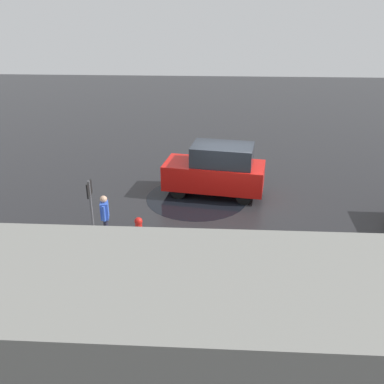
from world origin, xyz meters
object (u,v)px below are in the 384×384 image
moving_hatchback (216,170)px  fire_hydrant (139,229)px  pedestrian (105,215)px  sign_post (91,207)px

moving_hatchback → fire_hydrant: 4.53m
moving_hatchback → fire_hydrant: bearing=56.7°
fire_hydrant → moving_hatchback: bearing=-123.3°
pedestrian → sign_post: (0.19, 0.68, 0.62)m
fire_hydrant → pedestrian: size_ratio=0.50×
sign_post → moving_hatchback: bearing=-128.5°
fire_hydrant → pedestrian: bearing=10.1°
pedestrian → moving_hatchback: bearing=-131.5°
fire_hydrant → sign_post: (1.21, 0.86, 1.18)m
moving_hatchback → sign_post: size_ratio=1.71×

